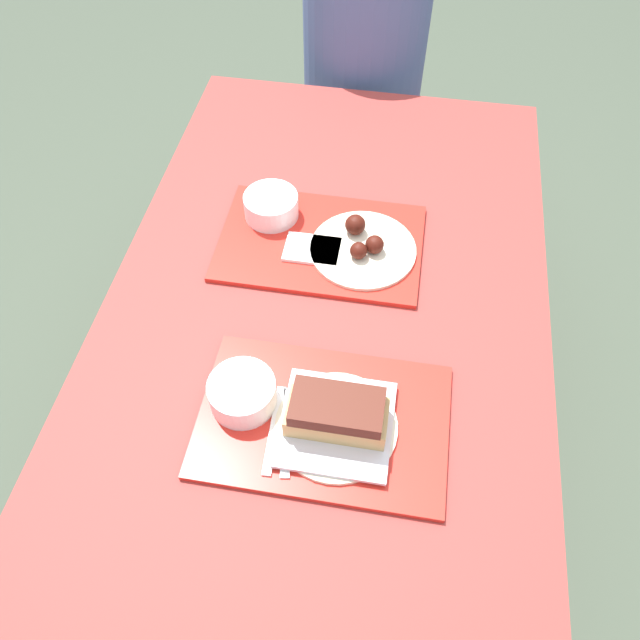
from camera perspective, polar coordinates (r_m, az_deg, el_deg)
The scene contains 13 objects.
ground_plane at distance 1.91m, azimuth 0.20°, elevation -13.46°, with size 12.00×12.00×0.00m, color #424C3D.
picnic_table at distance 1.33m, azimuth 0.29°, elevation -2.05°, with size 0.90×1.57×0.76m.
picnic_bench_far at distance 2.21m, azimuth 4.64°, elevation 15.38°, with size 0.85×0.28×0.48m.
tray_near at distance 1.11m, azimuth 0.29°, elevation -9.18°, with size 0.44×0.29×0.01m.
tray_far at distance 1.37m, azimuth 0.04°, elevation 7.08°, with size 0.44×0.29×0.01m.
bowl_coleslaw_near at distance 1.11m, azimuth -7.12°, elevation -6.57°, with size 0.12×0.12×0.05m.
brisket_sandwich_plate at distance 1.07m, azimuth 1.53°, elevation -8.95°, with size 0.21×0.21×0.09m.
plastic_fork_near at distance 1.10m, azimuth -4.20°, elevation -9.96°, with size 0.02×0.17×0.00m.
plastic_knife_near at distance 1.10m, azimuth -3.06°, elevation -10.14°, with size 0.04×0.17×0.00m.
bowl_coleslaw_far at distance 1.40m, azimuth -4.49°, elevation 10.45°, with size 0.12×0.12×0.05m.
wings_plate_far at distance 1.34m, azimuth 3.92°, elevation 6.82°, with size 0.23×0.23×0.05m.
napkin_far at distance 1.34m, azimuth -0.73°, elevation 6.48°, with size 0.12×0.08×0.01m.
person_seated_across at distance 2.01m, azimuth 4.13°, elevation 23.88°, with size 0.36×0.36×0.72m.
Camera 1 is at (0.12, -0.74, 1.75)m, focal length 35.00 mm.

